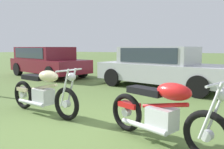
{
  "coord_description": "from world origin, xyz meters",
  "views": [
    {
      "loc": [
        2.21,
        -3.06,
        1.4
      ],
      "look_at": [
        -0.66,
        2.48,
        0.65
      ],
      "focal_mm": 35.92,
      "sensor_mm": 36.0,
      "label": 1
    }
  ],
  "objects_px": {
    "motorcycle_red": "(162,112)",
    "car_burgundy": "(46,59)",
    "motorcycle_cream": "(43,92)",
    "car_silver": "(160,65)"
  },
  "relations": [
    {
      "from": "motorcycle_cream",
      "to": "car_silver",
      "type": "xyz_separation_m",
      "value": [
        1.31,
        4.3,
        0.32
      ]
    },
    {
      "from": "car_burgundy",
      "to": "car_silver",
      "type": "distance_m",
      "value": 5.86
    },
    {
      "from": "motorcycle_red",
      "to": "car_burgundy",
      "type": "bearing_deg",
      "value": 163.82
    },
    {
      "from": "motorcycle_red",
      "to": "car_silver",
      "type": "distance_m",
      "value": 4.8
    },
    {
      "from": "motorcycle_red",
      "to": "car_burgundy",
      "type": "distance_m",
      "value": 8.8
    },
    {
      "from": "motorcycle_red",
      "to": "car_burgundy",
      "type": "relative_size",
      "value": 0.41
    },
    {
      "from": "motorcycle_cream",
      "to": "car_silver",
      "type": "bearing_deg",
      "value": 81.4
    },
    {
      "from": "car_burgundy",
      "to": "car_silver",
      "type": "relative_size",
      "value": 0.99
    },
    {
      "from": "motorcycle_red",
      "to": "car_burgundy",
      "type": "xyz_separation_m",
      "value": [
        -7.13,
        5.16,
        0.36
      ]
    },
    {
      "from": "car_silver",
      "to": "motorcycle_cream",
      "type": "bearing_deg",
      "value": -95.17
    }
  ]
}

